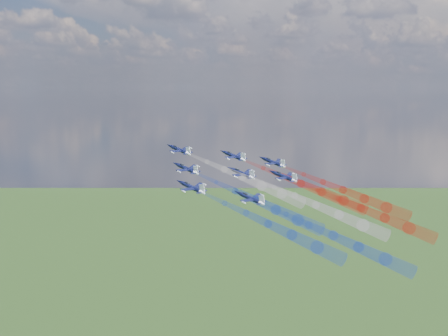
% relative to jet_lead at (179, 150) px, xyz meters
% --- Properties ---
extents(jet_lead, '(13.48, 11.86, 6.37)m').
position_rel_jet_lead_xyz_m(jet_lead, '(0.00, 0.00, 0.00)').
color(jet_lead, black).
extents(trail_lead, '(41.41, 16.26, 14.39)m').
position_rel_jet_lead_xyz_m(trail_lead, '(24.22, -7.48, -6.45)').
color(trail_lead, white).
extents(jet_inner_left, '(13.48, 11.86, 6.37)m').
position_rel_jet_lead_xyz_m(jet_inner_left, '(7.53, -11.06, -4.24)').
color(jet_inner_left, black).
extents(trail_inner_left, '(41.41, 16.26, 14.39)m').
position_rel_jet_lead_xyz_m(trail_inner_left, '(31.75, -18.54, -10.69)').
color(trail_inner_left, blue).
extents(jet_inner_right, '(13.48, 11.86, 6.37)m').
position_rel_jet_lead_xyz_m(jet_inner_right, '(16.25, 6.67, -2.03)').
color(jet_inner_right, black).
extents(trail_inner_right, '(41.41, 16.26, 14.39)m').
position_rel_jet_lead_xyz_m(trail_inner_right, '(40.47, -0.81, -8.47)').
color(trail_inner_right, red).
extents(jet_outer_left, '(13.48, 11.86, 6.37)m').
position_rel_jet_lead_xyz_m(jet_outer_left, '(15.41, -24.79, -7.21)').
color(jet_outer_left, black).
extents(trail_outer_left, '(41.41, 16.26, 14.39)m').
position_rel_jet_lead_xyz_m(trail_outer_left, '(39.63, -32.27, -13.66)').
color(trail_outer_left, blue).
extents(jet_center_third, '(13.48, 11.86, 6.37)m').
position_rel_jet_lead_xyz_m(jet_center_third, '(23.47, -6.00, -5.55)').
color(jet_center_third, black).
extents(trail_center_third, '(41.41, 16.26, 14.39)m').
position_rel_jet_lead_xyz_m(trail_center_third, '(47.69, -13.48, -12.00)').
color(trail_center_third, white).
extents(jet_outer_right, '(13.48, 11.86, 6.37)m').
position_rel_jet_lead_xyz_m(jet_outer_right, '(27.67, 13.07, -4.33)').
color(jet_outer_right, black).
extents(trail_outer_right, '(41.41, 16.26, 14.39)m').
position_rel_jet_lead_xyz_m(trail_outer_right, '(51.89, 5.59, -10.78)').
color(trail_outer_right, red).
extents(jet_rear_left, '(13.48, 11.86, 6.37)m').
position_rel_jet_lead_xyz_m(jet_rear_left, '(30.57, -19.11, -10.23)').
color(jet_rear_left, black).
extents(trail_rear_left, '(41.41, 16.26, 14.39)m').
position_rel_jet_lead_xyz_m(trail_rear_left, '(54.78, -26.59, -16.68)').
color(trail_rear_left, blue).
extents(jet_rear_right, '(13.48, 11.86, 6.37)m').
position_rel_jet_lead_xyz_m(jet_rear_right, '(34.78, 0.38, -6.81)').
color(jet_rear_right, black).
extents(trail_rear_right, '(41.41, 16.26, 14.39)m').
position_rel_jet_lead_xyz_m(trail_rear_right, '(59.00, -7.10, -13.26)').
color(trail_rear_right, red).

